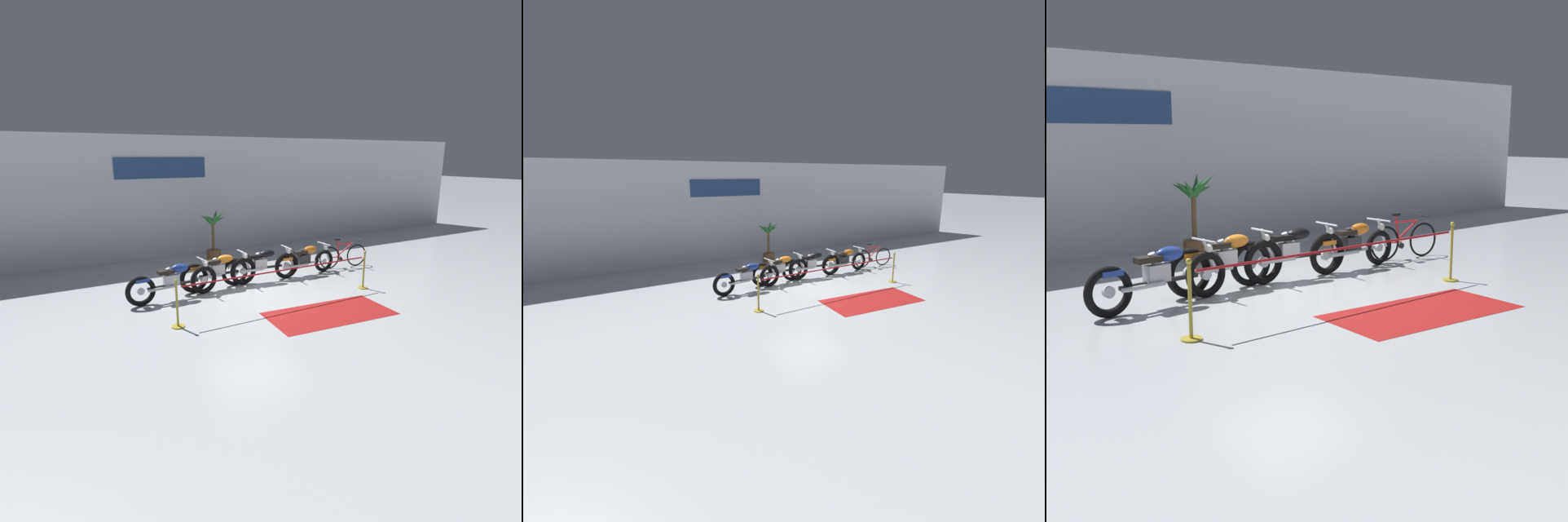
{
  "view_description": "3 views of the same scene",
  "coord_description": "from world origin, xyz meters",
  "views": [
    {
      "loc": [
        -5.0,
        -9.06,
        3.53
      ],
      "look_at": [
        0.48,
        0.46,
        0.67
      ],
      "focal_mm": 28.0,
      "sensor_mm": 36.0,
      "label": 1
    },
    {
      "loc": [
        -6.55,
        -9.35,
        3.65
      ],
      "look_at": [
        -0.54,
        0.72,
        0.75
      ],
      "focal_mm": 24.0,
      "sensor_mm": 36.0,
      "label": 2
    },
    {
      "loc": [
        -6.53,
        -8.24,
        2.56
      ],
      "look_at": [
        0.61,
        0.19,
        0.41
      ],
      "focal_mm": 45.0,
      "sensor_mm": 36.0,
      "label": 3
    }
  ],
  "objects": [
    {
      "name": "potted_palm_left_of_row",
      "position": [
        0.38,
        3.55,
        0.91
      ],
      "size": [
        0.97,
        0.95,
        1.84
      ],
      "color": "brown",
      "rests_on": "ground"
    },
    {
      "name": "floor_banner",
      "position": [
        0.74,
        -2.26,
        0.0
      ],
      "size": [
        3.05,
        1.67,
        0.01
      ],
      "primitive_type": "cube",
      "rotation": [
        0.0,
        0.0,
        -0.09
      ],
      "color": "maroon",
      "rests_on": "ground"
    },
    {
      "name": "motorcycle_blue_0",
      "position": [
        -2.05,
        0.45,
        0.47
      ],
      "size": [
        2.42,
        0.62,
        0.95
      ],
      "color": "black",
      "rests_on": "ground"
    },
    {
      "name": "stanchion_mid_left",
      "position": [
        2.73,
        -1.25,
        0.36
      ],
      "size": [
        0.28,
        0.28,
        1.05
      ],
      "color": "gold",
      "rests_on": "ground"
    },
    {
      "name": "motorcycle_black_2",
      "position": [
        0.61,
        0.64,
        0.48
      ],
      "size": [
        2.43,
        0.62,
        0.97
      ],
      "color": "black",
      "rests_on": "ground"
    },
    {
      "name": "back_wall",
      "position": [
        -0.0,
        5.12,
        2.1
      ],
      "size": [
        28.0,
        0.29,
        4.2
      ],
      "color": "white",
      "rests_on": "ground"
    },
    {
      "name": "stanchion_far_left",
      "position": [
        -1.02,
        -1.25,
        0.66
      ],
      "size": [
        5.3,
        0.28,
        1.05
      ],
      "color": "gold",
      "rests_on": "ground"
    },
    {
      "name": "bicycle",
      "position": [
        3.67,
        0.68,
        0.39
      ],
      "size": [
        1.73,
        0.48,
        0.97
      ],
      "color": "black",
      "rests_on": "ground"
    },
    {
      "name": "motorcycle_orange_1",
      "position": [
        -0.69,
        0.68,
        0.48
      ],
      "size": [
        2.24,
        0.62,
        0.97
      ],
      "color": "black",
      "rests_on": "ground"
    },
    {
      "name": "motorcycle_orange_3",
      "position": [
        2.11,
        0.59,
        0.46
      ],
      "size": [
        2.13,
        0.62,
        0.92
      ],
      "color": "black",
      "rests_on": "ground"
    },
    {
      "name": "ground_plane",
      "position": [
        0.0,
        0.0,
        0.0
      ],
      "size": [
        120.0,
        120.0,
        0.0
      ],
      "primitive_type": "plane",
      "color": "#B2B7BC"
    }
  ]
}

